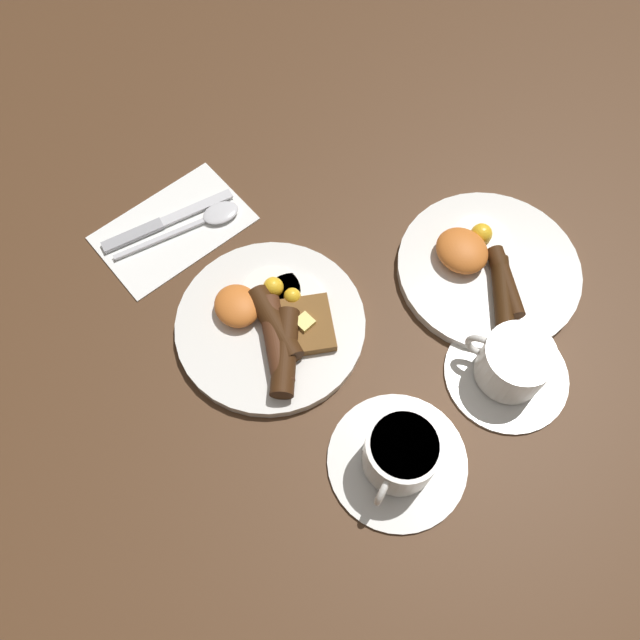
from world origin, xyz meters
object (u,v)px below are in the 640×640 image
object	(u,v)px
breakfast_plate_near	(273,324)
teacup_near	(400,456)
breakfast_plate_far	(486,267)
spoon	(209,218)
knife	(161,223)
teacup_far	(511,366)

from	to	relation	value
breakfast_plate_near	teacup_near	distance (m)	0.23
breakfast_plate_far	spoon	xyz separation A→B (m)	(-0.28, -0.26, -0.00)
knife	spoon	size ratio (longest dim) A/B	1.05
breakfast_plate_near	teacup_far	world-z (taller)	teacup_far
teacup_far	teacup_near	bearing A→B (deg)	-87.37
breakfast_plate_far	teacup_far	size ratio (longest dim) A/B	1.59
breakfast_plate_near	teacup_near	world-z (taller)	teacup_near
breakfast_plate_far	spoon	bearing A→B (deg)	-137.58
breakfast_plate_near	spoon	size ratio (longest dim) A/B	1.31
breakfast_plate_near	teacup_far	xyz separation A→B (m)	(0.22, 0.20, 0.01)
breakfast_plate_near	spoon	world-z (taller)	breakfast_plate_near
breakfast_plate_far	teacup_near	xyz separation A→B (m)	(0.13, -0.25, 0.02)
breakfast_plate_near	knife	distance (m)	0.23
teacup_near	teacup_far	size ratio (longest dim) A/B	1.07
breakfast_plate_near	spoon	xyz separation A→B (m)	(-0.19, 0.02, -0.01)
breakfast_plate_far	knife	world-z (taller)	breakfast_plate_far
teacup_far	spoon	xyz separation A→B (m)	(-0.41, -0.18, -0.02)
teacup_near	teacup_far	world-z (taller)	teacup_near
breakfast_plate_near	breakfast_plate_far	world-z (taller)	breakfast_plate_far
teacup_near	teacup_far	distance (m)	0.18
breakfast_plate_near	spoon	bearing A→B (deg)	174.48
spoon	teacup_far	bearing A→B (deg)	-58.57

